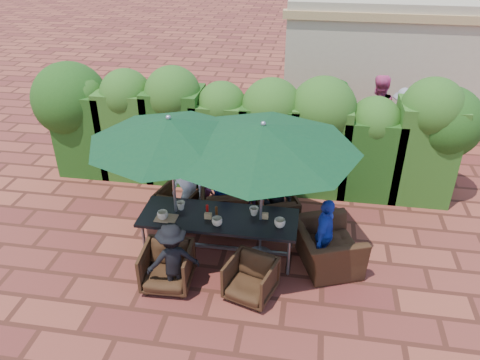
% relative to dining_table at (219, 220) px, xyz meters
% --- Properties ---
extents(ground, '(80.00, 80.00, 0.00)m').
position_rel_dining_table_xyz_m(ground, '(0.07, 0.18, -0.68)').
color(ground, brown).
rests_on(ground, ground).
extents(dining_table, '(2.58, 0.90, 0.75)m').
position_rel_dining_table_xyz_m(dining_table, '(0.00, 0.00, 0.00)').
color(dining_table, black).
rests_on(dining_table, ground).
extents(umbrella_left, '(2.56, 2.56, 2.46)m').
position_rel_dining_table_xyz_m(umbrella_left, '(-0.73, 0.04, 1.54)').
color(umbrella_left, gray).
rests_on(umbrella_left, ground).
extents(umbrella_right, '(2.95, 2.95, 2.46)m').
position_rel_dining_table_xyz_m(umbrella_right, '(0.69, 0.04, 1.54)').
color(umbrella_right, gray).
rests_on(umbrella_right, ground).
extents(chair_far_left, '(0.84, 0.80, 0.72)m').
position_rel_dining_table_xyz_m(chair_far_left, '(-0.96, 0.84, -0.32)').
color(chair_far_left, black).
rests_on(chair_far_left, ground).
extents(chair_far_mid, '(0.97, 0.94, 0.84)m').
position_rel_dining_table_xyz_m(chair_far_mid, '(-0.09, 0.91, -0.25)').
color(chair_far_mid, black).
rests_on(chair_far_mid, ground).
extents(chair_far_right, '(0.93, 0.90, 0.75)m').
position_rel_dining_table_xyz_m(chair_far_right, '(0.85, 0.93, -0.30)').
color(chair_far_right, black).
rests_on(chair_far_right, ground).
extents(chair_near_left, '(0.77, 0.72, 0.76)m').
position_rel_dining_table_xyz_m(chair_near_left, '(-0.63, -0.88, -0.30)').
color(chair_near_left, black).
rests_on(chair_near_left, ground).
extents(chair_near_right, '(0.83, 0.80, 0.69)m').
position_rel_dining_table_xyz_m(chair_near_right, '(0.67, -0.91, -0.33)').
color(chair_near_right, black).
rests_on(chair_near_right, ground).
extents(chair_end_right, '(1.06, 1.28, 0.96)m').
position_rel_dining_table_xyz_m(chair_end_right, '(1.79, -0.00, -0.20)').
color(chair_end_right, black).
rests_on(chair_end_right, ground).
extents(adult_far_left, '(0.77, 0.61, 1.35)m').
position_rel_dining_table_xyz_m(adult_far_left, '(-0.78, 1.03, -0.00)').
color(adult_far_left, white).
rests_on(adult_far_left, ground).
extents(adult_far_mid, '(0.59, 0.52, 1.40)m').
position_rel_dining_table_xyz_m(adult_far_mid, '(-0.08, 1.04, 0.02)').
color(adult_far_mid, '#213CB5').
rests_on(adult_far_mid, ground).
extents(adult_far_right, '(0.69, 0.57, 1.25)m').
position_rel_dining_table_xyz_m(adult_far_right, '(0.86, 0.90, -0.05)').
color(adult_far_right, black).
rests_on(adult_far_right, ground).
extents(adult_near_left, '(0.86, 0.65, 1.22)m').
position_rel_dining_table_xyz_m(adult_near_left, '(-0.49, -1.01, -0.07)').
color(adult_near_left, black).
rests_on(adult_near_left, ground).
extents(adult_end_right, '(0.54, 0.81, 1.27)m').
position_rel_dining_table_xyz_m(adult_end_right, '(1.72, -0.06, -0.04)').
color(adult_end_right, '#213CB5').
rests_on(adult_end_right, ground).
extents(child_left, '(0.29, 0.24, 0.75)m').
position_rel_dining_table_xyz_m(child_left, '(-0.45, 1.05, -0.30)').
color(child_left, '#E24F8F').
rests_on(child_left, ground).
extents(child_right, '(0.31, 0.26, 0.78)m').
position_rel_dining_table_xyz_m(child_right, '(0.48, 0.96, -0.28)').
color(child_right, '#74479B').
rests_on(child_right, ground).
extents(pedestrian_a, '(1.69, 0.71, 1.77)m').
position_rel_dining_table_xyz_m(pedestrian_a, '(1.95, 4.35, 0.21)').
color(pedestrian_a, green).
rests_on(pedestrian_a, ground).
extents(pedestrian_b, '(1.05, 0.86, 1.88)m').
position_rel_dining_table_xyz_m(pedestrian_b, '(2.85, 4.50, 0.26)').
color(pedestrian_b, '#E24F8F').
rests_on(pedestrian_b, ground).
extents(pedestrian_c, '(1.05, 1.07, 1.61)m').
position_rel_dining_table_xyz_m(pedestrian_c, '(3.46, 4.45, 0.13)').
color(pedestrian_c, gray).
rests_on(pedestrian_c, ground).
extents(cup_a, '(0.18, 0.18, 0.14)m').
position_rel_dining_table_xyz_m(cup_a, '(-0.88, -0.21, 0.14)').
color(cup_a, beige).
rests_on(cup_a, dining_table).
extents(cup_b, '(0.15, 0.15, 0.14)m').
position_rel_dining_table_xyz_m(cup_b, '(-0.67, 0.12, 0.14)').
color(cup_b, beige).
rests_on(cup_b, dining_table).
extents(cup_c, '(0.17, 0.17, 0.14)m').
position_rel_dining_table_xyz_m(cup_c, '(0.03, -0.24, 0.14)').
color(cup_c, beige).
rests_on(cup_c, dining_table).
extents(cup_d, '(0.15, 0.15, 0.14)m').
position_rel_dining_table_xyz_m(cup_d, '(0.56, 0.15, 0.14)').
color(cup_d, beige).
rests_on(cup_d, dining_table).
extents(cup_e, '(0.18, 0.18, 0.14)m').
position_rel_dining_table_xyz_m(cup_e, '(1.01, -0.12, 0.14)').
color(cup_e, beige).
rests_on(cup_e, dining_table).
extents(ketchup_bottle, '(0.04, 0.04, 0.17)m').
position_rel_dining_table_xyz_m(ketchup_bottle, '(-0.20, 0.06, 0.16)').
color(ketchup_bottle, '#B20C0A').
rests_on(ketchup_bottle, dining_table).
extents(sauce_bottle, '(0.04, 0.04, 0.17)m').
position_rel_dining_table_xyz_m(sauce_bottle, '(-0.04, 0.03, 0.16)').
color(sauce_bottle, '#4C230C').
rests_on(sauce_bottle, dining_table).
extents(serving_tray, '(0.35, 0.25, 0.02)m').
position_rel_dining_table_xyz_m(serving_tray, '(-0.83, -0.19, 0.08)').
color(serving_tray, '#9A714A').
rests_on(serving_tray, dining_table).
extents(number_block_left, '(0.12, 0.06, 0.10)m').
position_rel_dining_table_xyz_m(number_block_left, '(-0.16, -0.08, 0.12)').
color(number_block_left, tan).
rests_on(number_block_left, dining_table).
extents(number_block_right, '(0.12, 0.06, 0.10)m').
position_rel_dining_table_xyz_m(number_block_right, '(0.75, 0.07, 0.12)').
color(number_block_right, tan).
rests_on(number_block_right, dining_table).
extents(hedge_wall, '(9.10, 1.60, 2.48)m').
position_rel_dining_table_xyz_m(hedge_wall, '(0.02, 2.50, 0.66)').
color(hedge_wall, '#16360E').
rests_on(hedge_wall, ground).
extents(building, '(6.20, 3.08, 3.20)m').
position_rel_dining_table_xyz_m(building, '(3.57, 7.17, 0.93)').
color(building, '#BBAB8B').
rests_on(building, ground).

